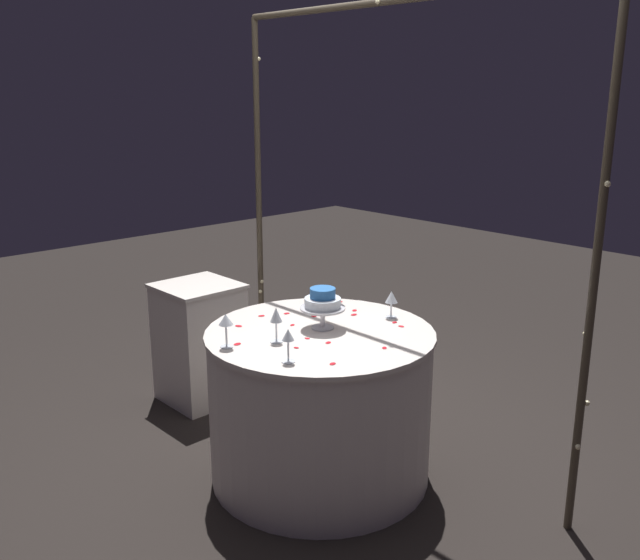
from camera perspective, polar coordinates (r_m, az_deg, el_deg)
ground_plane at (r=3.67m, az=0.00°, el=-15.62°), size 12.00×12.00×0.00m
decorative_arch at (r=3.53m, az=6.01°, el=9.21°), size 2.23×0.06×2.32m
main_table at (r=3.49m, az=0.00°, el=-10.20°), size 1.11×1.11×0.77m
side_table at (r=4.38m, az=-9.86°, el=-5.08°), size 0.45×0.45×0.75m
tiered_cake at (r=3.34m, az=0.22°, el=-1.84°), size 0.22×0.22×0.20m
wine_glass_0 at (r=3.53m, az=5.90°, el=-1.50°), size 0.06×0.06×0.14m
wine_glass_1 at (r=2.94m, az=-2.64°, el=-4.76°), size 0.06×0.06×0.15m
wine_glass_2 at (r=3.13m, az=-7.75°, el=-3.42°), size 0.06×0.06×0.16m
wine_glass_3 at (r=3.17m, az=-3.63°, el=-3.04°), size 0.06×0.06×0.17m
rose_petal_0 at (r=3.43m, az=6.69°, el=-3.80°), size 0.03×0.03×0.00m
rose_petal_1 at (r=3.19m, az=0.68°, el=-5.17°), size 0.03×0.04×0.00m
rose_petal_2 at (r=3.57m, az=-4.84°, el=-2.95°), size 0.03×0.04×0.00m
rose_petal_3 at (r=3.56m, az=-0.50°, el=-2.96°), size 0.05×0.05×0.00m
rose_petal_4 at (r=3.25m, az=-1.06°, el=-4.82°), size 0.03×0.02×0.00m
rose_petal_5 at (r=3.48m, az=6.15°, el=-3.48°), size 0.02×0.03×0.00m
rose_petal_6 at (r=3.58m, az=2.81°, el=-2.86°), size 0.03×0.04×0.00m
rose_petal_7 at (r=3.65m, az=2.86°, el=-2.51°), size 0.04×0.04×0.00m
rose_petal_8 at (r=3.13m, az=-1.96°, el=-5.58°), size 0.03×0.02×0.00m
rose_petal_9 at (r=3.43m, az=-2.29°, el=-3.71°), size 0.03×0.03×0.00m
rose_petal_10 at (r=2.96m, az=1.05°, el=-6.90°), size 0.03×0.04×0.00m
rose_petal_11 at (r=3.80m, az=1.69°, el=-1.80°), size 0.02×0.03×0.00m
rose_petal_12 at (r=3.14m, az=5.32°, el=-5.58°), size 0.04×0.04×0.00m
rose_petal_13 at (r=3.20m, az=-6.81°, el=-5.25°), size 0.03×0.04×0.00m
rose_petal_14 at (r=3.43m, az=-6.71°, el=-3.78°), size 0.04×0.04×0.00m
rose_petal_15 at (r=3.60m, az=-2.75°, el=-2.76°), size 0.03×0.04×0.00m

